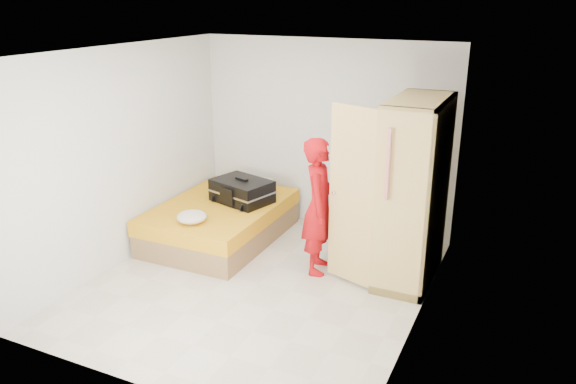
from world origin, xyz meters
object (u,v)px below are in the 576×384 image
at_px(suitcase, 242,191).
at_px(round_cushion, 192,217).
at_px(wardrobe, 409,196).
at_px(person, 319,206).
at_px(bed, 220,221).

bearing_deg(suitcase, round_cushion, -86.14).
xyz_separation_m(wardrobe, round_cushion, (-2.48, -0.65, -0.43)).
height_order(suitcase, round_cushion, suitcase).
relative_size(person, suitcase, 1.82).
bearing_deg(person, round_cushion, 91.66).
relative_size(bed, suitcase, 2.27).
bearing_deg(person, wardrobe, -88.64).
relative_size(wardrobe, suitcase, 2.36).
height_order(bed, suitcase, suitcase).
bearing_deg(wardrobe, round_cushion, -165.26).
distance_m(suitcase, round_cushion, 0.92).
bearing_deg(suitcase, bed, -119.78).
relative_size(wardrobe, round_cushion, 5.74).
height_order(wardrobe, person, wardrobe).
height_order(wardrobe, round_cushion, wardrobe).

